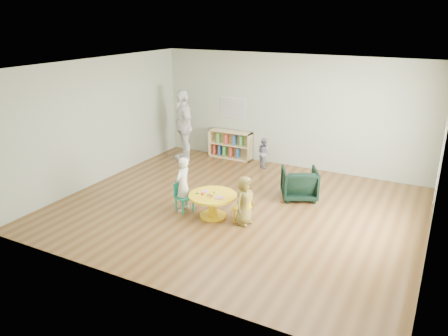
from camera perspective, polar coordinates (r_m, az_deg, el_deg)
name	(u,v)px	position (r m, az deg, el deg)	size (l,w,h in m)	color
room	(239,116)	(8.21, 1.96, 6.82)	(7.10, 7.00, 2.80)	brown
activity_table	(213,201)	(8.34, -1.49, -4.38)	(0.92, 0.92, 0.50)	yellow
kid_chair_left	(183,195)	(8.67, -5.35, -3.59)	(0.40, 0.40, 0.57)	teal
kid_chair_right	(244,207)	(8.17, 2.68, -5.15)	(0.31, 0.31, 0.54)	yellow
bookshelf	(230,145)	(11.77, 0.83, 3.09)	(1.20, 0.30, 0.75)	tan
alphabet_poster	(233,108)	(11.64, 1.19, 7.89)	(0.74, 0.01, 0.54)	silver
armchair	(299,184)	(9.29, 9.82, -2.01)	(0.71, 0.73, 0.66)	black
child_left	(183,185)	(8.55, -5.39, -2.17)	(0.40, 0.26, 1.10)	white
child_right	(244,201)	(8.01, 2.67, -4.26)	(0.46, 0.30, 0.93)	gold
toddler	(264,153)	(11.06, 5.25, 2.01)	(0.37, 0.29, 0.77)	#1A2342
adult_caretaker	(183,125)	(11.50, -5.35, 5.55)	(1.10, 0.46, 1.87)	white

